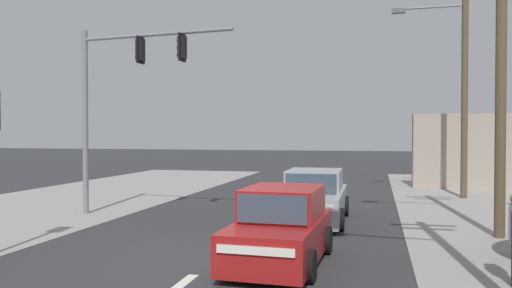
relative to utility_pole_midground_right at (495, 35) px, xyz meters
name	(u,v)px	position (x,y,z in m)	size (l,w,h in m)	color
ground_plane	(208,264)	(-6.17, -4.08, -5.10)	(140.00, 140.00, 0.00)	#303033
lane_dash_mid	(246,235)	(-6.17, -1.08, -5.10)	(0.20, 2.40, 0.01)	silver
lane_dash_far	(282,207)	(-6.17, 3.92, -5.10)	(0.20, 2.40, 0.01)	silver
utility_pole_midground_right	(495,35)	(0.00, 0.00, 0.00)	(3.78, 0.47, 9.49)	brown
utility_pole_background_right	(462,55)	(0.46, 8.09, 0.71)	(3.78, 0.34, 10.89)	brown
traffic_signal_mast	(119,86)	(-10.84, 0.81, -0.96)	(5.27, 0.64, 6.00)	slate
sedan_oncoming_near	(314,198)	(-4.68, 1.27, -4.40)	(1.93, 4.26, 1.56)	#A3A8AD
hatchback_receding_far	(281,229)	(-4.76, -3.65, -4.40)	(1.89, 3.69, 1.53)	maroon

